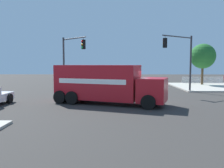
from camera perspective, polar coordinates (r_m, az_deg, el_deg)
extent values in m
plane|color=#33302D|center=(18.51, 4.85, -4.51)|extent=(100.00, 100.00, 0.00)
cube|color=#B2ADA0|center=(33.38, 24.59, -0.60)|extent=(11.14, 11.14, 0.14)
cube|color=#AD141E|center=(17.89, -3.61, 0.50)|extent=(6.79, 4.37, 2.61)
cube|color=#AD141E|center=(16.69, 9.98, -1.45)|extent=(2.59, 2.89, 1.70)
cube|color=black|center=(16.53, 12.92, -0.38)|extent=(0.74, 1.93, 0.88)
cube|color=#B2B2B7|center=(19.49, -11.91, -3.55)|extent=(0.95, 2.24, 0.21)
cube|color=white|center=(18.99, -2.14, 1.16)|extent=(5.04, 1.79, 0.36)
cube|color=white|center=(16.78, -5.27, 0.65)|extent=(5.04, 1.79, 0.36)
cylinder|color=black|center=(18.00, 10.49, -3.24)|extent=(1.04, 0.60, 1.00)
cylinder|color=black|center=(15.58, 8.95, -4.49)|extent=(1.04, 0.60, 1.00)
cylinder|color=black|center=(19.79, -6.33, -2.45)|extent=(1.04, 0.60, 1.00)
cylinder|color=black|center=(17.63, -9.92, -3.40)|extent=(1.04, 0.60, 1.00)
cylinder|color=black|center=(20.28, -8.99, -2.30)|extent=(1.04, 0.60, 1.00)
cylinder|color=black|center=(18.17, -12.79, -3.20)|extent=(1.04, 0.60, 1.00)
cylinder|color=#38383D|center=(26.61, -11.82, 4.76)|extent=(0.20, 0.20, 6.00)
cylinder|color=#38383D|center=(25.16, -9.41, 11.06)|extent=(2.92, 2.79, 0.12)
cylinder|color=#38383D|center=(23.87, -7.08, 11.12)|extent=(0.03, 0.03, 0.25)
cube|color=black|center=(23.81, -7.06, 9.69)|extent=(0.42, 0.42, 0.95)
sphere|color=red|center=(23.73, -7.42, 10.46)|extent=(0.20, 0.20, 0.20)
sphere|color=#EFA314|center=(23.70, -7.41, 9.72)|extent=(0.20, 0.20, 0.20)
sphere|color=#19CC4C|center=(23.68, -7.40, 8.97)|extent=(0.20, 0.20, 0.20)
cylinder|color=#38383D|center=(26.59, 18.86, 4.84)|extent=(0.20, 0.20, 5.94)
cylinder|color=#38383D|center=(24.99, 15.95, 11.18)|extent=(3.69, 2.69, 0.12)
cylinder|color=#38383D|center=(23.56, 13.00, 11.33)|extent=(0.03, 0.03, 0.25)
cube|color=black|center=(23.50, 12.97, 9.88)|extent=(0.42, 0.42, 0.95)
sphere|color=red|center=(23.66, 12.65, 10.62)|extent=(0.20, 0.20, 0.20)
sphere|color=#EFA314|center=(23.63, 12.64, 9.87)|extent=(0.20, 0.20, 0.20)
sphere|color=#19CC4C|center=(23.60, 12.63, 9.12)|extent=(0.20, 0.20, 0.20)
cylinder|color=black|center=(19.58, -23.99, -3.29)|extent=(0.26, 0.77, 0.76)
cylinder|color=#BF333F|center=(36.22, 25.96, 1.61)|extent=(0.09, 0.09, 0.53)
cube|color=silver|center=(39.43, 25.57, 0.94)|extent=(0.08, 0.04, 0.95)
cube|color=silver|center=(39.36, 25.33, 0.95)|extent=(0.08, 0.04, 0.95)
cube|color=silver|center=(39.28, 25.09, 0.95)|extent=(0.08, 0.04, 0.95)
cube|color=silver|center=(39.21, 24.85, 0.95)|extent=(0.08, 0.04, 0.95)
cube|color=silver|center=(39.14, 24.61, 0.95)|extent=(0.08, 0.04, 0.95)
cube|color=silver|center=(39.06, 24.37, 0.95)|extent=(0.08, 0.04, 0.95)
cube|color=silver|center=(38.99, 24.13, 0.96)|extent=(0.08, 0.04, 0.95)
cube|color=silver|center=(38.92, 23.89, 0.96)|extent=(0.08, 0.04, 0.95)
cube|color=silver|center=(38.85, 23.64, 0.96)|extent=(0.08, 0.04, 0.95)
cube|color=silver|center=(38.78, 23.40, 0.96)|extent=(0.08, 0.04, 0.95)
cube|color=silver|center=(38.71, 23.15, 0.96)|extent=(0.08, 0.04, 0.95)
cube|color=silver|center=(38.64, 22.91, 0.97)|extent=(0.08, 0.04, 0.95)
cube|color=silver|center=(38.58, 22.66, 0.97)|extent=(0.08, 0.04, 0.95)
cube|color=silver|center=(38.51, 22.41, 0.97)|extent=(0.08, 0.04, 0.95)
cube|color=silver|center=(38.44, 22.16, 0.97)|extent=(0.08, 0.04, 0.95)
cube|color=silver|center=(38.38, 21.91, 0.97)|extent=(0.08, 0.04, 0.95)
cube|color=silver|center=(38.31, 21.66, 0.98)|extent=(0.08, 0.04, 0.95)
cube|color=silver|center=(38.25, 21.41, 0.98)|extent=(0.08, 0.04, 0.95)
cube|color=silver|center=(38.19, 21.15, 0.98)|extent=(0.08, 0.04, 0.95)
cube|color=silver|center=(38.12, 20.90, 0.98)|extent=(0.08, 0.04, 0.95)
cube|color=silver|center=(38.06, 20.65, 0.98)|extent=(0.08, 0.04, 0.95)
cube|color=silver|center=(38.00, 20.39, 0.99)|extent=(0.08, 0.04, 0.95)
cube|color=silver|center=(37.94, 20.13, 0.99)|extent=(0.08, 0.04, 0.95)
cube|color=silver|center=(37.88, 19.88, 0.99)|extent=(0.08, 0.04, 0.95)
cube|color=silver|center=(37.82, 19.62, 0.99)|extent=(0.08, 0.04, 0.95)
cube|color=silver|center=(37.76, 19.36, 0.99)|extent=(0.08, 0.04, 0.95)
cube|color=silver|center=(37.71, 19.10, 1.00)|extent=(0.08, 0.04, 0.95)
cube|color=silver|center=(37.65, 18.84, 1.00)|extent=(0.08, 0.04, 0.95)
cube|color=silver|center=(37.60, 18.58, 1.00)|extent=(0.08, 0.04, 0.95)
cube|color=silver|center=(37.54, 18.32, 1.00)|extent=(0.08, 0.04, 0.95)
cube|color=silver|center=(37.49, 18.06, 1.00)|extent=(0.08, 0.04, 0.95)
cube|color=silver|center=(37.43, 17.79, 1.00)|extent=(0.08, 0.04, 0.95)
cube|color=silver|center=(37.38, 17.53, 1.01)|extent=(0.08, 0.04, 0.95)
cube|color=silver|center=(37.33, 17.27, 1.01)|extent=(0.08, 0.04, 0.95)
cube|color=silver|center=(37.28, 17.00, 1.01)|extent=(0.08, 0.04, 0.95)
cube|color=silver|center=(38.25, 21.41, 1.34)|extent=(6.22, 0.03, 0.07)
cube|color=silver|center=(38.28, 21.39, 0.70)|extent=(6.22, 0.03, 0.07)
cylinder|color=brown|center=(35.18, 21.41, 2.08)|extent=(0.32, 0.32, 2.69)
sphere|color=#236628|center=(35.16, 21.54, 6.41)|extent=(3.50, 3.50, 3.50)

